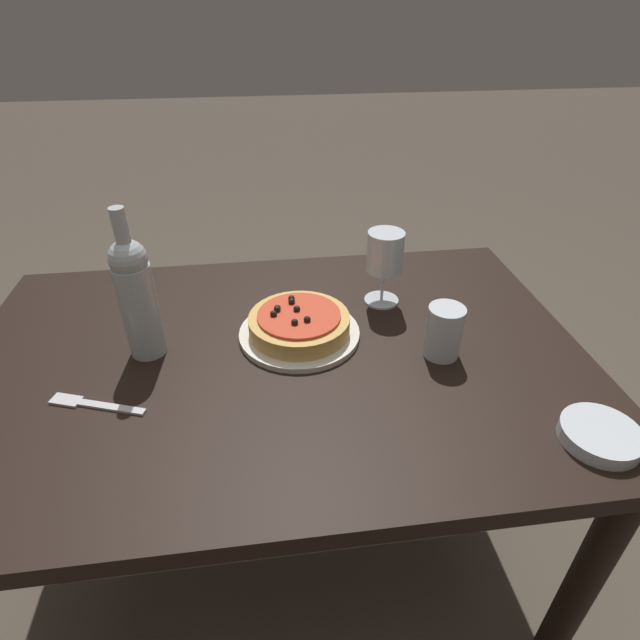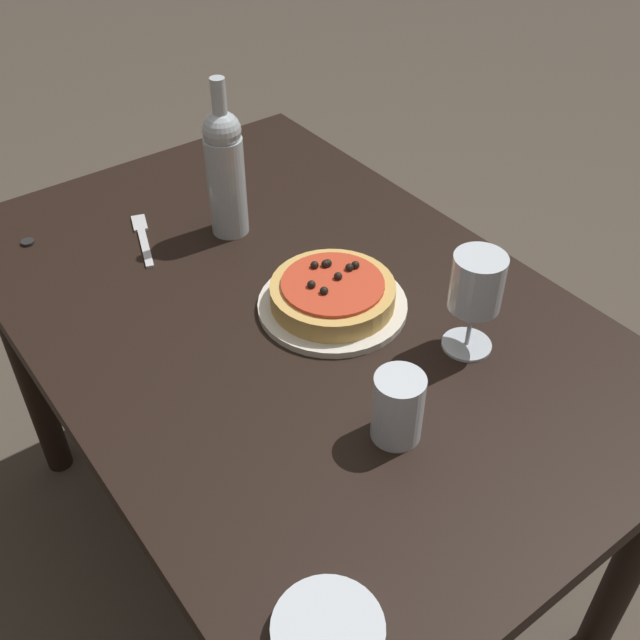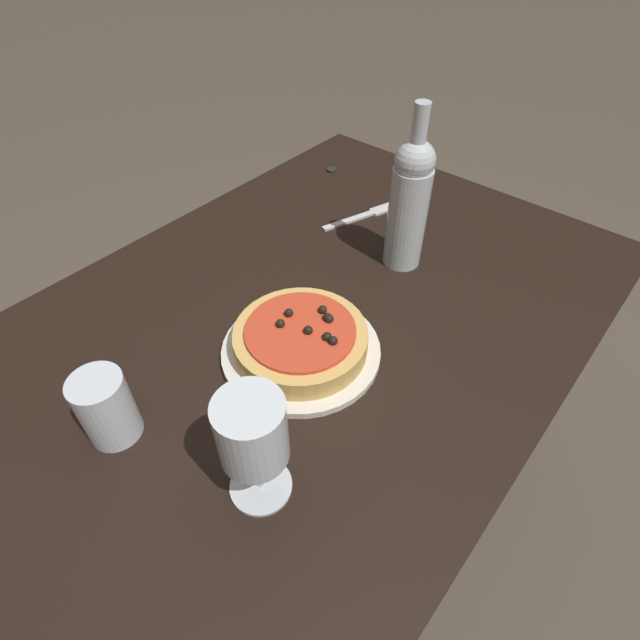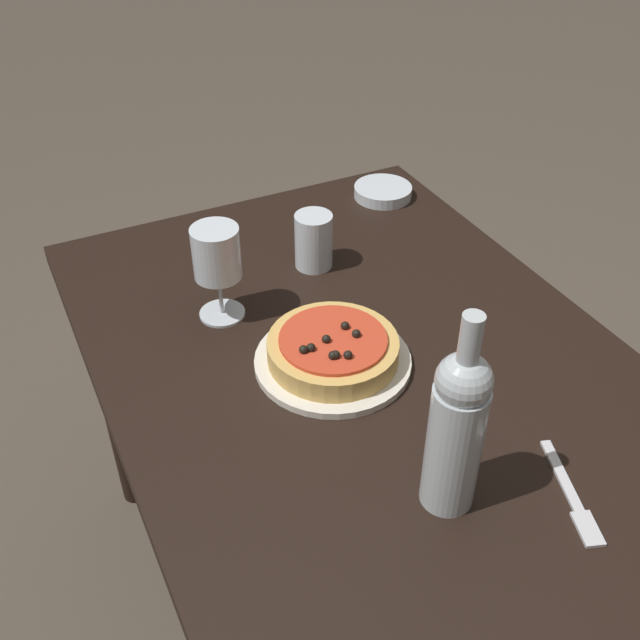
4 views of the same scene
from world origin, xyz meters
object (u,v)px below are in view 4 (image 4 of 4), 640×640
Objects in this scene: dinner_plate at (333,361)px; side_bowl at (383,192)px; wine_glass at (217,256)px; dining_table at (375,417)px; water_cup at (314,241)px; fork at (573,498)px; pizza at (333,349)px; wine_bottle at (457,428)px.

side_bowl is at bearing -38.00° from dinner_plate.
wine_glass reaches higher than dinner_plate.
water_cup reaches higher than dining_table.
fork is (-0.65, -0.06, -0.05)m from water_cup.
fork is (-0.33, -0.11, 0.10)m from dining_table.
pizza is 1.21× the size of wine_glass.
side_bowl is (0.25, -0.46, -0.11)m from wine_glass.
wine_bottle is at bearing -165.98° from wine_glass.
wine_bottle reaches higher than pizza.
wine_bottle is (-0.25, 0.04, 0.22)m from dining_table.
pizza is 1.65× the size of side_bowl.
wine_glass is at bearing 14.02° from wine_bottle.
pizza reaches higher than fork.
pizza reaches higher than dining_table.
dining_table is at bearing -134.04° from dinner_plate.
wine_glass is (0.20, 0.11, 0.11)m from dinner_plate.
wine_glass is 0.23m from water_cup.
water_cup is at bearing -155.41° from fork.
pizza is (-0.00, 0.00, 0.03)m from dinner_plate.
fork is at bearing -157.10° from dinner_plate.
pizza is 0.69× the size of wine_bottle.
water_cup is 0.85× the size of side_bowl.
dinner_plate is 0.56m from side_bowl.
dinner_plate reaches higher than dining_table.
dinner_plate is 1.99× the size of side_bowl.
water_cup is (0.07, -0.21, -0.07)m from wine_glass.
water_cup is 0.65m from fork.
pizza is at bearing 2.52° from wine_bottle.
dinner_plate is (0.05, 0.05, 0.10)m from dining_table.
dining_table is 11.52× the size of water_cup.
pizza is at bearing 46.18° from dining_table.
water_cup is at bearing -19.76° from dinner_plate.
wine_glass is (0.20, 0.11, 0.09)m from pizza.
wine_bottle reaches higher than dining_table.
wine_glass is at bearing -135.74° from fork.
dining_table is 0.15m from pizza.
dinner_plate is at bearing 45.96° from dining_table.
dinner_plate is 0.29m from water_cup.
pizza is 0.24m from wine_glass.
dining_table is 9.80× the size of side_bowl.
fork is (-0.08, -0.15, -0.13)m from wine_bottle.
side_bowl reaches higher than fork.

